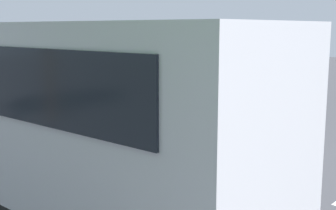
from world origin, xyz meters
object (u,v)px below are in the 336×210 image
Objects in this scene: spectator_left at (142,125)px; spectator_centre at (111,118)px; stunt_motorcycle at (167,90)px; traffic_cone at (209,127)px; parked_motorcycle_silver at (154,160)px; spectator_far_left at (177,130)px; tour_bus at (47,114)px.

spectator_left is 0.95× the size of spectator_centre.
stunt_motorcycle reaches higher than traffic_cone.
spectator_left reaches higher than parked_motorcycle_silver.
spectator_left is 5.64m from stunt_motorcycle.
spectator_far_left is 2.85× the size of traffic_cone.
tour_bus is 4.89× the size of stunt_motorcycle.
tour_bus is 4.46× the size of parked_motorcycle_silver.
spectator_left is 0.89× the size of stunt_motorcycle.
traffic_cone is (-0.40, -3.45, -0.74)m from spectator_centre.
spectator_far_left is 0.79m from parked_motorcycle_silver.
traffic_cone is (1.74, -3.52, -0.77)m from spectator_far_left.
tour_bus is at bearing 69.58° from spectator_far_left.
spectator_left is 1.00m from spectator_centre.
spectator_left reaches higher than traffic_cone.
tour_bus is 5.07× the size of spectator_far_left.
spectator_centre is at bearing 2.83° from spectator_left.
tour_bus is at bearing 70.78° from parked_motorcycle_silver.
spectator_far_left is 6.46m from stunt_motorcycle.
parked_motorcycle_silver is at bearing 129.08° from stunt_motorcycle.
stunt_motorcycle reaches higher than spectator_left.
spectator_centre is 0.94× the size of stunt_motorcycle.
spectator_far_left is 1.03× the size of spectator_centre.
tour_bus reaches higher than stunt_motorcycle.
spectator_left is at bearing -32.70° from parked_motorcycle_silver.
spectator_far_left is 2.15m from spectator_centre.
tour_bus is 5.51× the size of spectator_left.
tour_bus is at bearing 115.85° from stunt_motorcycle.
tour_bus is 2.91m from spectator_centre.
spectator_far_left is (-0.93, -2.51, -0.57)m from tour_bus.
traffic_cone is at bearing -80.07° from spectator_left.
parked_motorcycle_silver is at bearing -109.22° from tour_bus.
spectator_far_left is at bearing -115.34° from parked_motorcycle_silver.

